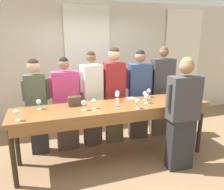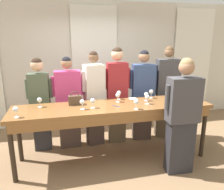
{
  "view_description": "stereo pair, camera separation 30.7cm",
  "coord_description": "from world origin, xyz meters",
  "px_view_note": "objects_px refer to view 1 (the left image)",
  "views": [
    {
      "loc": [
        -1.09,
        -3.16,
        2.02
      ],
      "look_at": [
        0.0,
        0.07,
        1.1
      ],
      "focal_mm": 35.0,
      "sensor_mm": 36.0,
      "label": 1
    },
    {
      "loc": [
        -0.79,
        -3.24,
        2.02
      ],
      "look_at": [
        0.0,
        0.07,
        1.1
      ],
      "focal_mm": 35.0,
      "sensor_mm": 36.0,
      "label": 2
    }
  ],
  "objects_px": {
    "wine_glass_back_right": "(145,94)",
    "guest_beige_cap": "(162,91)",
    "wine_glass_center_left": "(147,97)",
    "guest_striped_shirt": "(114,94)",
    "wine_glass_front_mid": "(149,91)",
    "guest_cream_sweater": "(92,99)",
    "wine_glass_front_left": "(16,113)",
    "wine_glass_back_left": "(84,103)",
    "tasting_bar": "(114,111)",
    "guest_navy_coat": "(139,94)",
    "wine_glass_by_bottle": "(117,95)",
    "wine_bottle": "(192,92)",
    "host_pouring": "(183,114)",
    "wine_glass_front_right": "(176,98)",
    "wine_glass_near_host": "(117,93)",
    "wine_glass_center_mid": "(137,102)",
    "wine_glass_back_mid": "(39,102)",
    "wine_glass_center_right": "(94,102)",
    "guest_olive_jacket": "(37,105)",
    "guest_pink_top": "(66,104)",
    "handbag": "(75,101)"
  },
  "relations": [
    {
      "from": "wine_glass_front_left",
      "to": "wine_glass_near_host",
      "type": "bearing_deg",
      "value": 18.59
    },
    {
      "from": "tasting_bar",
      "to": "guest_navy_coat",
      "type": "distance_m",
      "value": 0.99
    },
    {
      "from": "guest_cream_sweater",
      "to": "guest_striped_shirt",
      "type": "height_order",
      "value": "guest_striped_shirt"
    },
    {
      "from": "wine_glass_center_right",
      "to": "wine_glass_back_right",
      "type": "xyz_separation_m",
      "value": [
        0.95,
        0.17,
        0.0
      ]
    },
    {
      "from": "wine_glass_back_mid",
      "to": "guest_striped_shirt",
      "type": "relative_size",
      "value": 0.08
    },
    {
      "from": "wine_glass_front_right",
      "to": "wine_glass_near_host",
      "type": "height_order",
      "value": "same"
    },
    {
      "from": "wine_glass_back_mid",
      "to": "guest_cream_sweater",
      "type": "distance_m",
      "value": 1.04
    },
    {
      "from": "guest_cream_sweater",
      "to": "guest_striped_shirt",
      "type": "bearing_deg",
      "value": -0.0
    },
    {
      "from": "wine_glass_back_mid",
      "to": "host_pouring",
      "type": "bearing_deg",
      "value": -20.44
    },
    {
      "from": "wine_glass_by_bottle",
      "to": "guest_pink_top",
      "type": "height_order",
      "value": "guest_pink_top"
    },
    {
      "from": "handbag",
      "to": "wine_glass_front_mid",
      "type": "distance_m",
      "value": 1.36
    },
    {
      "from": "wine_glass_front_right",
      "to": "host_pouring",
      "type": "xyz_separation_m",
      "value": [
        -0.06,
        -0.27,
        -0.17
      ]
    },
    {
      "from": "tasting_bar",
      "to": "wine_glass_center_left",
      "type": "relative_size",
      "value": 20.59
    },
    {
      "from": "wine_glass_back_left",
      "to": "guest_cream_sweater",
      "type": "distance_m",
      "value": 0.79
    },
    {
      "from": "wine_glass_back_left",
      "to": "guest_beige_cap",
      "type": "xyz_separation_m",
      "value": [
        1.76,
        0.72,
        -0.13
      ]
    },
    {
      "from": "wine_glass_front_mid",
      "to": "wine_glass_center_right",
      "type": "xyz_separation_m",
      "value": [
        -1.1,
        -0.32,
        0.0
      ]
    },
    {
      "from": "wine_glass_back_left",
      "to": "host_pouring",
      "type": "relative_size",
      "value": 0.09
    },
    {
      "from": "wine_glass_center_left",
      "to": "wine_glass_back_mid",
      "type": "distance_m",
      "value": 1.7
    },
    {
      "from": "wine_bottle",
      "to": "host_pouring",
      "type": "bearing_deg",
      "value": -137.26
    },
    {
      "from": "wine_glass_back_right",
      "to": "guest_beige_cap",
      "type": "height_order",
      "value": "guest_beige_cap"
    },
    {
      "from": "wine_glass_front_left",
      "to": "guest_navy_coat",
      "type": "bearing_deg",
      "value": 21.53
    },
    {
      "from": "wine_glass_front_left",
      "to": "wine_glass_back_left",
      "type": "distance_m",
      "value": 0.92
    },
    {
      "from": "wine_glass_back_mid",
      "to": "guest_cream_sweater",
      "type": "relative_size",
      "value": 0.09
    },
    {
      "from": "wine_glass_center_left",
      "to": "wine_glass_center_mid",
      "type": "relative_size",
      "value": 1.0
    },
    {
      "from": "wine_glass_by_bottle",
      "to": "guest_navy_coat",
      "type": "height_order",
      "value": "guest_navy_coat"
    },
    {
      "from": "wine_bottle",
      "to": "wine_glass_center_mid",
      "type": "distance_m",
      "value": 1.19
    },
    {
      "from": "wine_glass_back_left",
      "to": "guest_beige_cap",
      "type": "relative_size",
      "value": 0.08
    },
    {
      "from": "wine_glass_front_right",
      "to": "guest_navy_coat",
      "type": "relative_size",
      "value": 0.09
    },
    {
      "from": "guest_pink_top",
      "to": "wine_glass_by_bottle",
      "type": "bearing_deg",
      "value": -30.6
    },
    {
      "from": "wine_glass_center_right",
      "to": "guest_beige_cap",
      "type": "relative_size",
      "value": 0.08
    },
    {
      "from": "guest_beige_cap",
      "to": "guest_cream_sweater",
      "type": "bearing_deg",
      "value": 180.0
    },
    {
      "from": "wine_glass_front_mid",
      "to": "wine_glass_front_right",
      "type": "height_order",
      "value": "same"
    },
    {
      "from": "wine_glass_front_left",
      "to": "wine_glass_by_bottle",
      "type": "distance_m",
      "value": 1.58
    },
    {
      "from": "wine_glass_front_mid",
      "to": "guest_cream_sweater",
      "type": "bearing_deg",
      "value": 158.99
    },
    {
      "from": "wine_glass_by_bottle",
      "to": "guest_beige_cap",
      "type": "distance_m",
      "value": 1.24
    },
    {
      "from": "guest_olive_jacket",
      "to": "guest_pink_top",
      "type": "distance_m",
      "value": 0.49
    },
    {
      "from": "wine_glass_back_right",
      "to": "wine_bottle",
      "type": "bearing_deg",
      "value": -11.24
    },
    {
      "from": "tasting_bar",
      "to": "guest_pink_top",
      "type": "bearing_deg",
      "value": 136.38
    },
    {
      "from": "wine_glass_center_left",
      "to": "guest_striped_shirt",
      "type": "bearing_deg",
      "value": 115.03
    },
    {
      "from": "wine_glass_front_left",
      "to": "wine_glass_back_mid",
      "type": "bearing_deg",
      "value": 55.35
    },
    {
      "from": "wine_glass_center_right",
      "to": "guest_pink_top",
      "type": "bearing_deg",
      "value": 116.3
    },
    {
      "from": "wine_glass_front_left",
      "to": "wine_glass_by_bottle",
      "type": "bearing_deg",
      "value": 14.01
    },
    {
      "from": "guest_beige_cap",
      "to": "wine_glass_back_mid",
      "type": "bearing_deg",
      "value": -169.34
    },
    {
      "from": "guest_striped_shirt",
      "to": "host_pouring",
      "type": "height_order",
      "value": "guest_striped_shirt"
    },
    {
      "from": "wine_bottle",
      "to": "wine_glass_front_mid",
      "type": "xyz_separation_m",
      "value": [
        -0.69,
        0.32,
        -0.01
      ]
    },
    {
      "from": "wine_glass_center_mid",
      "to": "wine_glass_back_right",
      "type": "relative_size",
      "value": 1.0
    },
    {
      "from": "guest_navy_coat",
      "to": "guest_pink_top",
      "type": "bearing_deg",
      "value": -180.0
    },
    {
      "from": "wine_glass_center_left",
      "to": "host_pouring",
      "type": "height_order",
      "value": "host_pouring"
    },
    {
      "from": "wine_glass_back_right",
      "to": "wine_glass_front_mid",
      "type": "bearing_deg",
      "value": 43.87
    },
    {
      "from": "handbag",
      "to": "wine_glass_back_mid",
      "type": "height_order",
      "value": "handbag"
    }
  ]
}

